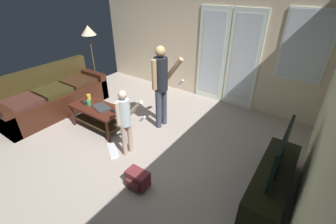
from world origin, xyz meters
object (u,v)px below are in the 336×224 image
at_px(tv_stand, 272,182).
at_px(tv_remote_black, 114,111).
at_px(backpack, 137,179).
at_px(cup_by_laptop, 89,103).
at_px(flat_screen_tv, 281,152).
at_px(laptop_closed, 101,107).
at_px(coffee_table, 98,113).
at_px(person_child, 125,118).
at_px(loose_keyboard, 113,150).
at_px(person_adult, 161,81).
at_px(dvd_remote_slim, 83,103).
at_px(floor_lamp, 89,34).
at_px(cup_near_edge, 89,97).
at_px(leather_couch, 53,98).

height_order(tv_stand, tv_remote_black, tv_remote_black).
bearing_deg(backpack, cup_by_laptop, 159.49).
distance_m(flat_screen_tv, laptop_closed, 3.05).
bearing_deg(coffee_table, tv_remote_black, 7.30).
bearing_deg(person_child, tv_stand, 12.70).
xyz_separation_m(tv_stand, laptop_closed, (-3.04, -0.22, 0.29)).
height_order(tv_stand, loose_keyboard, tv_stand).
height_order(flat_screen_tv, laptop_closed, flat_screen_tv).
relative_size(flat_screen_tv, person_adult, 0.63).
relative_size(coffee_table, laptop_closed, 3.03).
bearing_deg(loose_keyboard, cup_by_laptop, 160.09).
height_order(person_child, cup_by_laptop, person_child).
bearing_deg(dvd_remote_slim, tv_remote_black, 20.37).
distance_m(backpack, cup_by_laptop, 1.92).
bearing_deg(floor_lamp, person_adult, -12.17).
xyz_separation_m(cup_by_laptop, tv_remote_black, (0.59, 0.08, -0.04)).
distance_m(coffee_table, cup_near_edge, 0.42).
relative_size(loose_keyboard, dvd_remote_slim, 2.58).
relative_size(tv_stand, backpack, 4.80).
distance_m(coffee_table, floor_lamp, 2.35).
bearing_deg(backpack, leather_couch, 168.49).
bearing_deg(laptop_closed, loose_keyboard, -14.70).
height_order(person_adult, dvd_remote_slim, person_adult).
xyz_separation_m(flat_screen_tv, tv_remote_black, (-2.73, -0.20, -0.21)).
bearing_deg(laptop_closed, cup_near_edge, -173.94).
height_order(leather_couch, flat_screen_tv, flat_screen_tv).
bearing_deg(laptop_closed, person_child, 0.52).
bearing_deg(dvd_remote_slim, loose_keyboard, -3.52).
xyz_separation_m(coffee_table, dvd_remote_slim, (-0.33, -0.04, 0.14)).
xyz_separation_m(leather_couch, laptop_closed, (1.45, 0.12, 0.16)).
relative_size(flat_screen_tv, laptop_closed, 2.81).
height_order(cup_near_edge, tv_remote_black, cup_near_edge).
bearing_deg(cup_by_laptop, tv_stand, 4.85).
distance_m(flat_screen_tv, dvd_remote_slim, 3.49).
xyz_separation_m(laptop_closed, cup_by_laptop, (-0.28, -0.06, 0.04)).
relative_size(coffee_table, loose_keyboard, 2.44).
height_order(backpack, loose_keyboard, backpack).
distance_m(backpack, cup_near_edge, 2.14).
bearing_deg(leather_couch, tv_stand, 4.38).
bearing_deg(cup_near_edge, dvd_remote_slim, -81.40).
xyz_separation_m(floor_lamp, cup_by_laptop, (1.47, -1.36, -0.86)).
bearing_deg(dvd_remote_slim, laptop_closed, 21.97).
xyz_separation_m(cup_by_laptop, dvd_remote_slim, (-0.16, -0.01, -0.04)).
distance_m(cup_near_edge, tv_remote_black, 0.77).
xyz_separation_m(person_child, cup_by_laptop, (-1.16, 0.20, -0.17)).
xyz_separation_m(leather_couch, coffee_table, (1.34, 0.09, 0.02)).
bearing_deg(flat_screen_tv, cup_by_laptop, -175.09).
xyz_separation_m(flat_screen_tv, cup_by_laptop, (-3.32, -0.29, -0.17)).
bearing_deg(dvd_remote_slim, coffee_table, 20.37).
bearing_deg(cup_by_laptop, person_child, -9.97).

